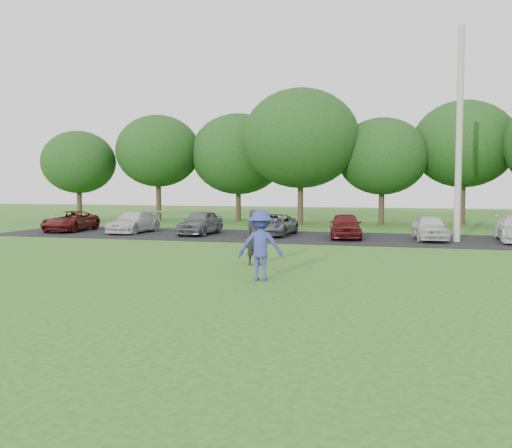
{
  "coord_description": "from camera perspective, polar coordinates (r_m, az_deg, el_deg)",
  "views": [
    {
      "loc": [
        4.85,
        -14.25,
        2.59
      ],
      "look_at": [
        0.0,
        3.5,
        1.3
      ],
      "focal_mm": 40.0,
      "sensor_mm": 36.0,
      "label": 1
    }
  ],
  "objects": [
    {
      "name": "utility_pole",
      "position": [
        26.87,
        19.66,
        8.38
      ],
      "size": [
        0.28,
        0.28,
        9.49
      ],
      "primitive_type": "cylinder",
      "color": "#ACABA6",
      "rests_on": "ground"
    },
    {
      "name": "camera_bystander",
      "position": [
        18.2,
        -0.08,
        -1.35
      ],
      "size": [
        0.77,
        0.74,
        1.78
      ],
      "color": "black",
      "rests_on": "ground"
    },
    {
      "name": "ground",
      "position": [
        15.27,
        -3.48,
        -5.76
      ],
      "size": [
        100.0,
        100.0,
        0.0
      ],
      "primitive_type": "plane",
      "color": "#24641C",
      "rests_on": "ground"
    },
    {
      "name": "frisbee_player",
      "position": [
        15.32,
        0.47,
        -2.14
      ],
      "size": [
        1.32,
        0.9,
        2.27
      ],
      "color": "#333B91",
      "rests_on": "ground"
    },
    {
      "name": "tree_row",
      "position": [
        37.23,
        10.19,
        7.51
      ],
      "size": [
        42.39,
        9.85,
        8.64
      ],
      "color": "#38281C",
      "rests_on": "ground"
    },
    {
      "name": "parked_cars",
      "position": [
        27.92,
        3.76,
        -0.09
      ],
      "size": [
        28.12,
        4.35,
        1.22
      ],
      "color": "#541312",
      "rests_on": "parking_lot"
    },
    {
      "name": "parking_lot",
      "position": [
        27.79,
        5.17,
        -1.32
      ],
      "size": [
        32.0,
        6.5,
        0.03
      ],
      "primitive_type": "cube",
      "color": "black",
      "rests_on": "ground"
    }
  ]
}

